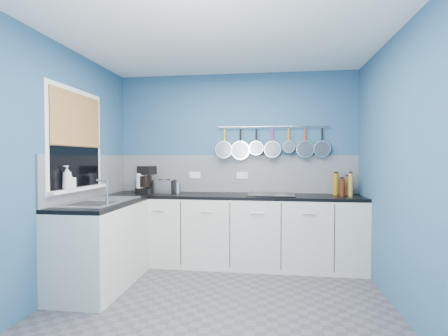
% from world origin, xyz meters
% --- Properties ---
extents(floor, '(3.20, 3.00, 0.02)m').
position_xyz_m(floor, '(0.00, 0.00, -0.01)').
color(floor, '#47474C').
rests_on(floor, ground).
extents(ceiling, '(3.20, 3.00, 0.02)m').
position_xyz_m(ceiling, '(0.00, 0.00, 2.51)').
color(ceiling, white).
rests_on(ceiling, ground).
extents(wall_back, '(3.20, 0.02, 2.50)m').
position_xyz_m(wall_back, '(0.00, 1.51, 1.25)').
color(wall_back, '#2C5578').
rests_on(wall_back, ground).
extents(wall_front, '(3.20, 0.02, 2.50)m').
position_xyz_m(wall_front, '(0.00, -1.51, 1.25)').
color(wall_front, '#2C5578').
rests_on(wall_front, ground).
extents(wall_left, '(0.02, 3.00, 2.50)m').
position_xyz_m(wall_left, '(-1.61, 0.00, 1.25)').
color(wall_left, '#2C5578').
rests_on(wall_left, ground).
extents(wall_right, '(0.02, 3.00, 2.50)m').
position_xyz_m(wall_right, '(1.61, 0.00, 1.25)').
color(wall_right, '#2C5578').
rests_on(wall_right, ground).
extents(backsplash_back, '(3.20, 0.02, 0.50)m').
position_xyz_m(backsplash_back, '(0.00, 1.49, 1.15)').
color(backsplash_back, '#9C9EA1').
rests_on(backsplash_back, wall_back).
extents(backsplash_left, '(0.02, 1.80, 0.50)m').
position_xyz_m(backsplash_left, '(-1.59, 0.60, 1.15)').
color(backsplash_left, '#9C9EA1').
rests_on(backsplash_left, wall_left).
extents(cabinet_run_back, '(3.20, 0.60, 0.86)m').
position_xyz_m(cabinet_run_back, '(0.00, 1.20, 0.43)').
color(cabinet_run_back, beige).
rests_on(cabinet_run_back, ground).
extents(worktop_back, '(3.20, 0.60, 0.04)m').
position_xyz_m(worktop_back, '(0.00, 1.20, 0.88)').
color(worktop_back, black).
rests_on(worktop_back, cabinet_run_back).
extents(cabinet_run_left, '(0.60, 1.20, 0.86)m').
position_xyz_m(cabinet_run_left, '(-1.30, 0.30, 0.43)').
color(cabinet_run_left, beige).
rests_on(cabinet_run_left, ground).
extents(worktop_left, '(0.60, 1.20, 0.04)m').
position_xyz_m(worktop_left, '(-1.30, 0.30, 0.88)').
color(worktop_left, black).
rests_on(worktop_left, cabinet_run_left).
extents(window_frame, '(0.01, 1.00, 1.10)m').
position_xyz_m(window_frame, '(-1.58, 0.30, 1.55)').
color(window_frame, white).
rests_on(window_frame, wall_left).
extents(window_glass, '(0.01, 0.90, 1.00)m').
position_xyz_m(window_glass, '(-1.57, 0.30, 1.55)').
color(window_glass, black).
rests_on(window_glass, wall_left).
extents(bamboo_blind, '(0.01, 0.90, 0.55)m').
position_xyz_m(bamboo_blind, '(-1.56, 0.30, 1.77)').
color(bamboo_blind, '#B97440').
rests_on(bamboo_blind, wall_left).
extents(window_sill, '(0.10, 0.98, 0.03)m').
position_xyz_m(window_sill, '(-1.55, 0.30, 1.04)').
color(window_sill, white).
rests_on(window_sill, wall_left).
extents(sink_unit, '(0.50, 0.95, 0.01)m').
position_xyz_m(sink_unit, '(-1.30, 0.30, 0.90)').
color(sink_unit, silver).
rests_on(sink_unit, worktop_left).
extents(mixer_tap, '(0.12, 0.08, 0.26)m').
position_xyz_m(mixer_tap, '(-1.14, 0.12, 1.03)').
color(mixer_tap, silver).
rests_on(mixer_tap, worktop_left).
extents(socket_left, '(0.15, 0.01, 0.09)m').
position_xyz_m(socket_left, '(-0.55, 1.48, 1.13)').
color(socket_left, white).
rests_on(socket_left, backsplash_back).
extents(socket_right, '(0.15, 0.01, 0.09)m').
position_xyz_m(socket_right, '(0.10, 1.48, 1.13)').
color(socket_right, white).
rests_on(socket_right, backsplash_back).
extents(pot_rail, '(1.45, 0.02, 0.02)m').
position_xyz_m(pot_rail, '(0.50, 1.45, 1.78)').
color(pot_rail, silver).
rests_on(pot_rail, wall_back).
extents(soap_bottle_a, '(0.11, 0.11, 0.24)m').
position_xyz_m(soap_bottle_a, '(-1.53, 0.06, 1.17)').
color(soap_bottle_a, white).
rests_on(soap_bottle_a, window_sill).
extents(soap_bottle_b, '(0.08, 0.08, 0.17)m').
position_xyz_m(soap_bottle_b, '(-1.53, 0.11, 1.14)').
color(soap_bottle_b, white).
rests_on(soap_bottle_b, window_sill).
extents(paper_towel, '(0.13, 0.13, 0.26)m').
position_xyz_m(paper_towel, '(-1.23, 1.22, 1.03)').
color(paper_towel, white).
rests_on(paper_towel, worktop_back).
extents(coffee_maker, '(0.25, 0.26, 0.36)m').
position_xyz_m(coffee_maker, '(-1.15, 1.22, 1.08)').
color(coffee_maker, black).
rests_on(coffee_maker, worktop_back).
extents(toaster, '(0.29, 0.20, 0.17)m').
position_xyz_m(toaster, '(-0.91, 1.25, 0.99)').
color(toaster, silver).
rests_on(toaster, worktop_back).
extents(canister, '(0.09, 0.09, 0.13)m').
position_xyz_m(canister, '(-0.76, 1.33, 0.96)').
color(canister, silver).
rests_on(canister, worktop_back).
extents(hob, '(0.58, 0.51, 0.01)m').
position_xyz_m(hob, '(0.48, 1.20, 0.91)').
color(hob, black).
rests_on(hob, worktop_back).
extents(pan_0, '(0.23, 0.11, 0.42)m').
position_xyz_m(pan_0, '(-0.13, 1.44, 1.57)').
color(pan_0, silver).
rests_on(pan_0, pot_rail).
extents(pan_1, '(0.25, 0.07, 0.44)m').
position_xyz_m(pan_1, '(0.08, 1.44, 1.56)').
color(pan_1, silver).
rests_on(pan_1, pot_rail).
extents(pan_2, '(0.19, 0.10, 0.38)m').
position_xyz_m(pan_2, '(0.29, 1.44, 1.59)').
color(pan_2, silver).
rests_on(pan_2, pot_rail).
extents(pan_3, '(0.22, 0.08, 0.41)m').
position_xyz_m(pan_3, '(0.50, 1.44, 1.57)').
color(pan_3, silver).
rests_on(pan_3, pot_rail).
extents(pan_4, '(0.16, 0.09, 0.35)m').
position_xyz_m(pan_4, '(0.71, 1.44, 1.60)').
color(pan_4, silver).
rests_on(pan_4, pot_rail).
extents(pan_5, '(0.22, 0.06, 0.41)m').
position_xyz_m(pan_5, '(0.92, 1.44, 1.57)').
color(pan_5, silver).
rests_on(pan_5, pot_rail).
extents(pan_6, '(0.21, 0.05, 0.40)m').
position_xyz_m(pan_6, '(1.14, 1.44, 1.58)').
color(pan_6, silver).
rests_on(pan_6, pot_rail).
extents(condiment_0, '(0.07, 0.07, 0.24)m').
position_xyz_m(condiment_0, '(1.43, 1.31, 1.02)').
color(condiment_0, brown).
rests_on(condiment_0, worktop_back).
extents(condiment_1, '(0.06, 0.06, 0.20)m').
position_xyz_m(condiment_1, '(1.36, 1.33, 1.00)').
color(condiment_1, '#3F721E').
rests_on(condiment_1, worktop_back).
extents(condiment_2, '(0.07, 0.07, 0.27)m').
position_xyz_m(condiment_2, '(1.29, 1.31, 1.04)').
color(condiment_2, '#8C5914').
rests_on(condiment_2, worktop_back).
extents(condiment_3, '(0.06, 0.06, 0.28)m').
position_xyz_m(condiment_3, '(1.45, 1.23, 1.04)').
color(condiment_3, olive).
rests_on(condiment_3, worktop_back).
extents(condiment_4, '(0.06, 0.06, 0.21)m').
position_xyz_m(condiment_4, '(1.35, 1.22, 1.01)').
color(condiment_4, '#4C190C').
rests_on(condiment_4, worktop_back).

